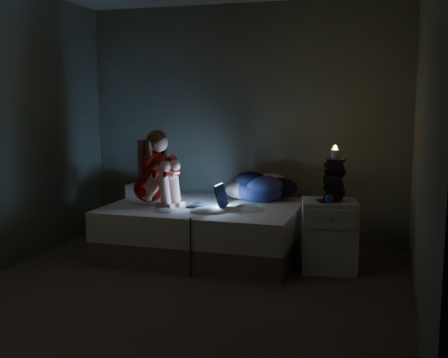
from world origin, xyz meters
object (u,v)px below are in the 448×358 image
at_px(candle, 335,160).
at_px(nightstand, 329,235).
at_px(woman, 149,167).
at_px(bed, 205,230).
at_px(phone, 320,201).
at_px(laptop, 207,195).

bearing_deg(candle, nightstand, -152.50).
bearing_deg(woman, bed, 33.38).
bearing_deg(phone, woman, 163.38).
bearing_deg(laptop, woman, -176.16).
relative_size(woman, candle, 9.45).
height_order(laptop, candle, candle).
relative_size(bed, woman, 2.48).
xyz_separation_m(bed, candle, (1.29, -0.13, 0.77)).
distance_m(woman, phone, 1.74).
distance_m(woman, candle, 1.84).
height_order(woman, phone, woman).
bearing_deg(phone, laptop, 161.36).
relative_size(woman, nightstand, 1.16).
height_order(woman, laptop, woman).
xyz_separation_m(woman, phone, (1.72, -0.08, -0.23)).
height_order(candle, phone, candle).
height_order(bed, woman, woman).
xyz_separation_m(laptop, nightstand, (1.19, -0.02, -0.31)).
relative_size(laptop, candle, 4.35).
xyz_separation_m(bed, woman, (-0.54, -0.13, 0.64)).
xyz_separation_m(nightstand, phone, (-0.08, -0.07, 0.33)).
relative_size(bed, candle, 23.42).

